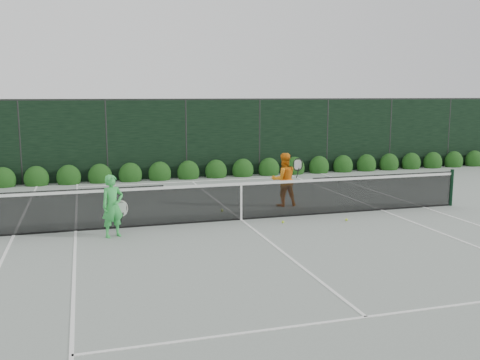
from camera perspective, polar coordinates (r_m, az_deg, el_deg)
name	(u,v)px	position (r m, az deg, el deg)	size (l,w,h in m)	color
ground	(241,220)	(13.90, 0.13, -4.27)	(80.00, 80.00, 0.00)	gray
tennis_net	(240,200)	(13.78, 0.03, -2.13)	(12.90, 0.10, 1.07)	black
player_woman	(113,206)	(12.47, -13.42, -2.72)	(0.66, 0.52, 1.43)	green
player_man	(284,180)	(15.54, 4.70, 0.05)	(0.89, 0.61, 1.55)	orange
court_lines	(241,220)	(13.90, 0.13, -4.25)	(11.03, 23.83, 0.01)	white
windscreen_fence	(279,178)	(11.08, 4.13, 0.24)	(32.00, 21.07, 3.06)	black
hedge_row	(188,173)	(20.69, -5.54, 0.79)	(31.66, 0.65, 0.94)	#12340E
tennis_balls	(282,217)	(14.09, 4.52, -3.97)	(2.87, 2.04, 0.07)	#C4E833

